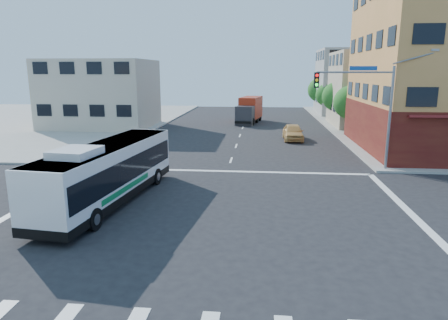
# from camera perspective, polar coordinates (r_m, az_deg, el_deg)

# --- Properties ---
(ground) EXTENTS (120.00, 120.00, 0.00)m
(ground) POSITION_cam_1_polar(r_m,az_deg,el_deg) (18.17, -2.23, -8.95)
(ground) COLOR black
(ground) RESTS_ON ground
(building_east_near) EXTENTS (12.06, 10.06, 9.00)m
(building_east_near) POSITION_cam_1_polar(r_m,az_deg,el_deg) (52.86, 21.89, 9.34)
(building_east_near) COLOR #B4A989
(building_east_near) RESTS_ON ground
(building_east_far) EXTENTS (12.06, 10.06, 10.00)m
(building_east_far) POSITION_cam_1_polar(r_m,az_deg,el_deg) (66.39, 18.56, 10.49)
(building_east_far) COLOR #A6A6A1
(building_east_far) RESTS_ON ground
(building_west) EXTENTS (12.06, 10.06, 8.00)m
(building_west) POSITION_cam_1_polar(r_m,az_deg,el_deg) (50.64, -17.19, 9.00)
(building_west) COLOR #BDB29D
(building_west) RESTS_ON ground
(signal_mast_ne) EXTENTS (7.91, 1.13, 8.07)m
(signal_mast_ne) POSITION_cam_1_polar(r_m,az_deg,el_deg) (28.25, 19.56, 8.44)
(signal_mast_ne) COLOR gray
(signal_mast_ne) RESTS_ON ground
(street_tree_a) EXTENTS (3.60, 3.60, 5.53)m
(street_tree_a) POSITION_cam_1_polar(r_m,az_deg,el_deg) (45.80, 17.74, 8.13)
(street_tree_a) COLOR #3C2216
(street_tree_a) RESTS_ON ground
(street_tree_b) EXTENTS (3.80, 3.80, 5.79)m
(street_tree_b) POSITION_cam_1_polar(r_m,az_deg,el_deg) (53.62, 15.97, 8.97)
(street_tree_b) COLOR #3C2216
(street_tree_b) RESTS_ON ground
(street_tree_c) EXTENTS (3.40, 3.40, 5.29)m
(street_tree_c) POSITION_cam_1_polar(r_m,az_deg,el_deg) (61.51, 14.63, 9.18)
(street_tree_c) COLOR #3C2216
(street_tree_c) RESTS_ON ground
(street_tree_d) EXTENTS (4.00, 4.00, 6.03)m
(street_tree_d) POSITION_cam_1_polar(r_m,az_deg,el_deg) (69.40, 13.62, 9.92)
(street_tree_d) COLOR #3C2216
(street_tree_d) RESTS_ON ground
(transit_bus) EXTENTS (3.66, 11.55, 3.36)m
(transit_bus) POSITION_cam_1_polar(r_m,az_deg,el_deg) (21.28, -16.14, -1.58)
(transit_bus) COLOR black
(transit_bus) RESTS_ON ground
(box_truck) EXTENTS (3.40, 7.68, 3.34)m
(box_truck) POSITION_cam_1_polar(r_m,az_deg,el_deg) (52.95, 3.65, 7.07)
(box_truck) COLOR #2A2A30
(box_truck) RESTS_ON ground
(parked_car) EXTENTS (1.93, 4.68, 1.59)m
(parked_car) POSITION_cam_1_polar(r_m,az_deg,el_deg) (40.09, 9.81, 3.96)
(parked_car) COLOR tan
(parked_car) RESTS_ON ground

